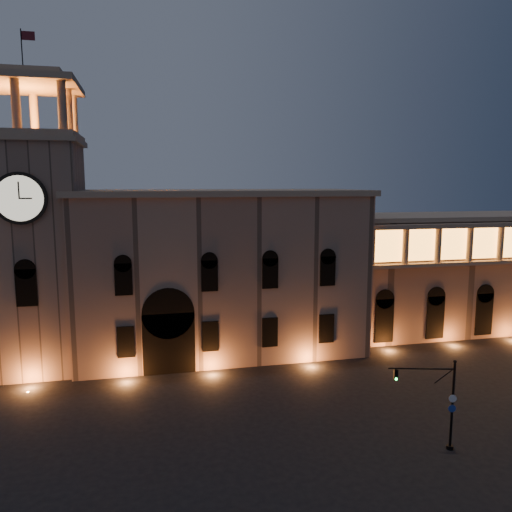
# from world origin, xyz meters

# --- Properties ---
(ground) EXTENTS (160.00, 160.00, 0.00)m
(ground) POSITION_xyz_m (0.00, 0.00, 0.00)
(ground) COLOR black
(ground) RESTS_ON ground
(government_building) EXTENTS (30.80, 12.80, 17.60)m
(government_building) POSITION_xyz_m (-2.08, 21.93, 8.77)
(government_building) COLOR #8D6D5C
(government_building) RESTS_ON ground
(clock_tower) EXTENTS (9.80, 9.80, 32.40)m
(clock_tower) POSITION_xyz_m (-20.50, 20.98, 12.50)
(clock_tower) COLOR #8D6D5C
(clock_tower) RESTS_ON ground
(colonnade_wing) EXTENTS (40.60, 11.50, 14.50)m
(colonnade_wing) POSITION_xyz_m (32.00, 23.92, 7.33)
(colonnade_wing) COLOR #876856
(colonnade_wing) RESTS_ON ground
(traffic_light) EXTENTS (4.59, 1.42, 6.48)m
(traffic_light) POSITION_xyz_m (9.55, -2.09, 3.40)
(traffic_light) COLOR black
(traffic_light) RESTS_ON ground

